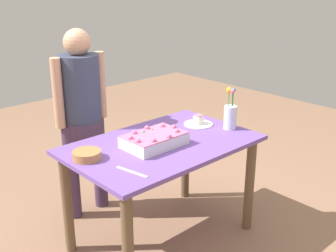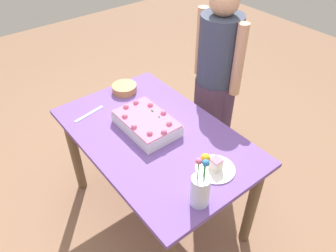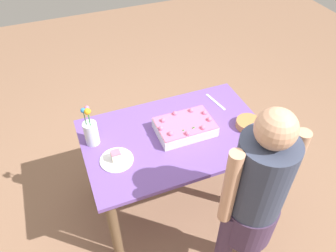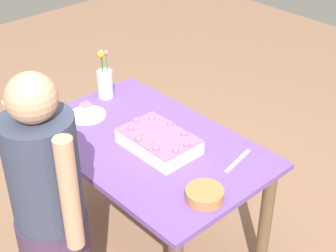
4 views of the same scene
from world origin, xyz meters
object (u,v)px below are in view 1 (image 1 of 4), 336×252
(cake_knife, at_px, (132,172))
(fruit_bowl, at_px, (87,155))
(person_standing, at_px, (82,113))
(serving_plate_with_slice, at_px, (198,122))
(sheet_cake, at_px, (154,140))
(flower_vase, at_px, (230,115))

(cake_knife, xyz_separation_m, fruit_bowl, (-0.09, 0.34, 0.02))
(fruit_bowl, relative_size, person_standing, 0.12)
(serving_plate_with_slice, xyz_separation_m, person_standing, (-0.63, 0.63, 0.07))
(sheet_cake, bearing_deg, flower_vase, -11.58)
(flower_vase, height_order, person_standing, person_standing)
(flower_vase, bearing_deg, person_standing, 131.01)
(cake_knife, xyz_separation_m, flower_vase, (0.99, 0.09, 0.10))
(sheet_cake, height_order, fruit_bowl, sheet_cake)
(flower_vase, bearing_deg, fruit_bowl, 166.95)
(sheet_cake, distance_m, cake_knife, 0.42)
(fruit_bowl, bearing_deg, cake_knife, -75.39)
(fruit_bowl, distance_m, person_standing, 0.69)
(fruit_bowl, bearing_deg, serving_plate_with_slice, -1.91)
(sheet_cake, bearing_deg, serving_plate_with_slice, 9.60)
(sheet_cake, xyz_separation_m, flower_vase, (0.63, -0.13, 0.06))
(sheet_cake, relative_size, cake_knife, 1.75)
(serving_plate_with_slice, distance_m, person_standing, 0.90)
(flower_vase, height_order, fruit_bowl, flower_vase)
(cake_knife, xyz_separation_m, person_standing, (0.25, 0.94, 0.08))
(flower_vase, xyz_separation_m, person_standing, (-0.74, 0.85, -0.02))
(flower_vase, xyz_separation_m, fruit_bowl, (-1.08, 0.25, -0.08))
(serving_plate_with_slice, height_order, person_standing, person_standing)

